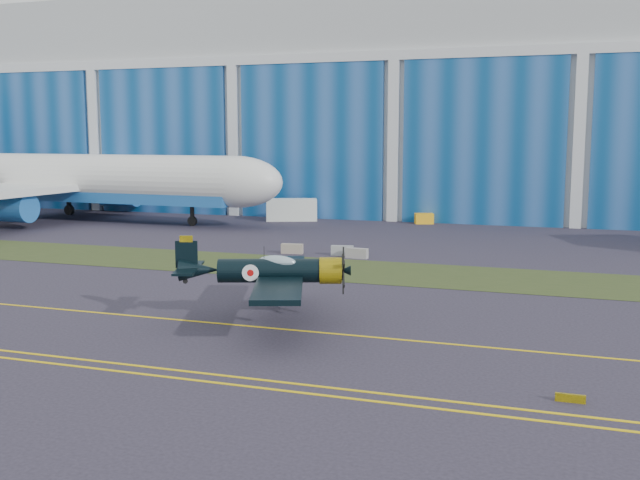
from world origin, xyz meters
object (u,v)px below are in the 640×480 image
(jetliner, at_px, (60,126))
(tug, at_px, (424,219))
(shipping_container, at_px, (292,210))
(warbird, at_px, (270,271))

(jetliner, xyz_separation_m, tug, (45.09, 10.28, -11.36))
(jetliner, relative_size, shipping_container, 11.12)
(jetliner, distance_m, shipping_container, 31.40)
(shipping_container, distance_m, tug, 16.85)
(warbird, relative_size, tug, 7.52)
(shipping_container, bearing_deg, tug, -14.91)
(jetliner, bearing_deg, tug, 15.15)
(tug, bearing_deg, shipping_container, 166.16)
(warbird, xyz_separation_m, shipping_container, (-17.66, 49.45, -1.65))
(warbird, bearing_deg, tug, 71.71)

